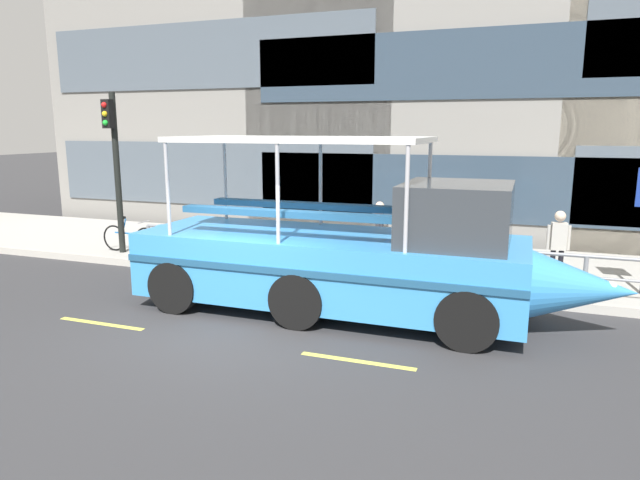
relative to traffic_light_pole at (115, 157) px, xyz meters
name	(u,v)px	position (x,y,z in m)	size (l,w,h in m)	color
ground_plane	(237,328)	(5.47, -3.66, -2.71)	(120.00, 120.00, 0.00)	#333335
sidewalk	(338,256)	(5.47, 1.94, -2.62)	(32.00, 4.80, 0.18)	#A8A59E
curb_edge	(303,279)	(5.47, -0.55, -2.62)	(32.00, 0.18, 0.18)	#B2ADA3
lane_centreline	(218,341)	(5.47, -4.30, -2.71)	(25.80, 0.12, 0.01)	#DBD64C
curb_guardrail	(374,253)	(7.03, -0.21, -1.95)	(12.00, 0.09, 0.87)	gray
traffic_light_pole	(115,157)	(0.00, 0.00, 0.00)	(0.24, 0.46, 4.18)	black
leaned_bicycle	(130,238)	(0.20, 0.14, -2.15)	(1.74, 0.46, 0.96)	black
duck_tour_boat	(354,257)	(7.17, -2.18, -1.61)	(9.02, 2.50, 3.30)	#388CD1
pedestrian_near_bow	(558,242)	(10.78, 0.40, -1.55)	(0.46, 0.22, 1.62)	black
pedestrian_mid_left	(379,226)	(6.79, 1.18, -1.60)	(0.21, 0.44, 1.54)	#1E2338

